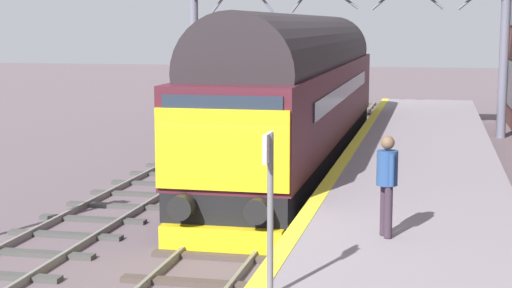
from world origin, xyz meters
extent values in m
plane|color=#63535A|center=(0.00, 0.00, 0.00)|extent=(140.00, 140.00, 0.00)
cube|color=slate|center=(-0.72, 0.00, 0.07)|extent=(0.07, 60.00, 0.15)
cube|color=slate|center=(0.72, 0.00, 0.07)|extent=(0.07, 60.00, 0.15)
cube|color=#4A3E38|center=(0.00, -3.24, 0.04)|extent=(2.50, 0.26, 0.09)
cube|color=#4A3E38|center=(0.00, -1.62, 0.04)|extent=(2.50, 0.26, 0.09)
cube|color=#4A3E38|center=(0.00, 0.00, 0.04)|extent=(2.50, 0.26, 0.09)
cube|color=#4A3E38|center=(0.00, 1.62, 0.04)|extent=(2.50, 0.26, 0.09)
cube|color=#4A3E38|center=(0.00, 3.24, 0.04)|extent=(2.50, 0.26, 0.09)
cube|color=#4A3E38|center=(0.00, 4.86, 0.04)|extent=(2.50, 0.26, 0.09)
cube|color=#4A3E38|center=(0.00, 6.49, 0.04)|extent=(2.50, 0.26, 0.09)
cube|color=#4A3E38|center=(0.00, 8.11, 0.04)|extent=(2.50, 0.26, 0.09)
cube|color=#4A3E38|center=(0.00, 9.73, 0.04)|extent=(2.50, 0.26, 0.09)
cube|color=#4A3E38|center=(0.00, 11.35, 0.04)|extent=(2.50, 0.26, 0.09)
cube|color=#4A3E38|center=(0.00, 12.97, 0.04)|extent=(2.50, 0.26, 0.09)
cube|color=#4A3E38|center=(0.00, 14.59, 0.04)|extent=(2.50, 0.26, 0.09)
cube|color=#4A3E38|center=(0.00, 16.22, 0.04)|extent=(2.50, 0.26, 0.09)
cube|color=#4A3E38|center=(0.00, 17.84, 0.04)|extent=(2.50, 0.26, 0.09)
cube|color=#4A3E38|center=(0.00, 19.46, 0.04)|extent=(2.50, 0.26, 0.09)
cube|color=#4A3E38|center=(0.00, 21.08, 0.04)|extent=(2.50, 0.26, 0.09)
cube|color=#4A3E38|center=(0.00, 22.70, 0.04)|extent=(2.50, 0.26, 0.09)
cube|color=#4A3E38|center=(0.00, 24.32, 0.04)|extent=(2.50, 0.26, 0.09)
cube|color=#4A3E38|center=(0.00, 25.95, 0.04)|extent=(2.50, 0.26, 0.09)
cube|color=#4A3E38|center=(0.00, 27.57, 0.04)|extent=(2.50, 0.26, 0.09)
cube|color=#4A3E38|center=(0.00, 29.19, 0.04)|extent=(2.50, 0.26, 0.09)
cube|color=gray|center=(-4.23, 0.00, 0.07)|extent=(0.07, 60.00, 0.15)
cube|color=gray|center=(-2.79, 0.00, 0.07)|extent=(0.07, 60.00, 0.15)
cube|color=#444442|center=(-3.51, -2.14, 0.04)|extent=(2.50, 0.26, 0.09)
cube|color=#444442|center=(-3.51, -0.71, 0.04)|extent=(2.50, 0.26, 0.09)
cube|color=#444442|center=(-3.51, 0.71, 0.04)|extent=(2.50, 0.26, 0.09)
cube|color=#444442|center=(-3.51, 2.14, 0.04)|extent=(2.50, 0.26, 0.09)
cube|color=#444442|center=(-3.51, 3.57, 0.04)|extent=(2.50, 0.26, 0.09)
cube|color=#444442|center=(-3.51, 5.00, 0.04)|extent=(2.50, 0.26, 0.09)
cube|color=#444442|center=(-3.51, 6.43, 0.04)|extent=(2.50, 0.26, 0.09)
cube|color=#444442|center=(-3.51, 7.86, 0.04)|extent=(2.50, 0.26, 0.09)
cube|color=#444442|center=(-3.51, 9.29, 0.04)|extent=(2.50, 0.26, 0.09)
cube|color=#444442|center=(-3.51, 10.71, 0.04)|extent=(2.50, 0.26, 0.09)
cube|color=#444442|center=(-3.51, 12.14, 0.04)|extent=(2.50, 0.26, 0.09)
cube|color=#444442|center=(-3.51, 13.57, 0.04)|extent=(2.50, 0.26, 0.09)
cube|color=#444442|center=(-3.51, 15.00, 0.04)|extent=(2.50, 0.26, 0.09)
cube|color=#444442|center=(-3.51, 16.43, 0.04)|extent=(2.50, 0.26, 0.09)
cube|color=#444442|center=(-3.51, 17.86, 0.04)|extent=(2.50, 0.26, 0.09)
cube|color=#444442|center=(-3.51, 19.29, 0.04)|extent=(2.50, 0.26, 0.09)
cube|color=#444442|center=(-3.51, 20.71, 0.04)|extent=(2.50, 0.26, 0.09)
cube|color=#444442|center=(-3.51, 22.14, 0.04)|extent=(2.50, 0.26, 0.09)
cube|color=#444442|center=(-3.51, 23.57, 0.04)|extent=(2.50, 0.26, 0.09)
cube|color=#444442|center=(-3.51, 25.00, 0.04)|extent=(2.50, 0.26, 0.09)
cube|color=#444442|center=(-3.51, 26.43, 0.04)|extent=(2.50, 0.26, 0.09)
cube|color=#444442|center=(-3.51, 27.86, 0.04)|extent=(2.50, 0.26, 0.09)
cube|color=#444442|center=(-3.51, 29.29, 0.04)|extent=(2.50, 0.26, 0.09)
cube|color=gray|center=(3.60, 0.00, 0.50)|extent=(4.00, 44.00, 1.00)
cube|color=yellow|center=(1.75, 0.00, 1.00)|extent=(0.30, 44.00, 0.01)
cube|color=black|center=(0.00, 8.04, 0.82)|extent=(2.56, 18.34, 0.60)
cube|color=#4A1A25|center=(0.00, 8.04, 2.17)|extent=(2.70, 18.34, 2.10)
cylinder|color=#282226|center=(0.00, 8.04, 3.40)|extent=(2.56, 16.87, 2.57)
cube|color=yellow|center=(0.00, -1.17, 2.02)|extent=(2.65, 0.08, 1.58)
cube|color=#232D3D|center=(0.00, -1.15, 2.75)|extent=(2.38, 0.04, 0.64)
cube|color=#232D3D|center=(1.37, 8.04, 2.47)|extent=(0.04, 12.84, 0.44)
cylinder|color=black|center=(-0.75, -1.38, 0.92)|extent=(0.48, 0.35, 0.48)
cylinder|color=black|center=(0.75, -1.38, 0.92)|extent=(0.48, 0.35, 0.48)
cube|color=yellow|center=(0.00, -1.23, 0.29)|extent=(2.43, 0.36, 0.47)
cylinder|color=black|center=(0.00, 0.52, 0.52)|extent=(1.64, 1.04, 1.04)
cylinder|color=black|center=(0.00, 1.62, 0.52)|extent=(1.64, 1.04, 1.04)
cylinder|color=black|center=(0.00, 2.72, 0.52)|extent=(1.64, 1.04, 1.04)
cylinder|color=black|center=(0.00, 13.36, 0.52)|extent=(1.64, 1.04, 1.04)
cylinder|color=black|center=(0.00, 14.46, 0.52)|extent=(1.64, 1.04, 1.04)
cylinder|color=black|center=(0.00, 15.56, 0.52)|extent=(1.64, 1.04, 1.04)
cylinder|color=slate|center=(1.99, -6.42, 2.04)|extent=(0.08, 0.08, 2.07)
cube|color=white|center=(1.96, -6.42, 2.90)|extent=(0.05, 0.44, 0.36)
cube|color=black|center=(1.93, -6.42, 2.90)|extent=(0.01, 0.20, 0.24)
cylinder|color=#372836|center=(3.28, -3.23, 1.43)|extent=(0.13, 0.13, 0.84)
cylinder|color=#372836|center=(3.21, -3.04, 1.43)|extent=(0.13, 0.13, 0.84)
cylinder|color=navy|center=(3.24, -3.14, 2.13)|extent=(0.45, 0.45, 0.56)
sphere|color=brown|center=(3.24, -3.14, 2.54)|extent=(0.22, 0.22, 0.22)
cylinder|color=navy|center=(3.33, -3.33, 2.13)|extent=(0.09, 0.09, 0.52)
cylinder|color=navy|center=(3.16, -2.94, 2.13)|extent=(0.09, 0.09, 0.52)
cylinder|color=slate|center=(-5.91, 17.02, 3.01)|extent=(0.36, 0.36, 6.02)
cylinder|color=slate|center=(6.50, 17.02, 3.01)|extent=(0.36, 0.36, 6.02)
camera|label=1|loc=(3.96, -16.33, 4.41)|focal=58.22mm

